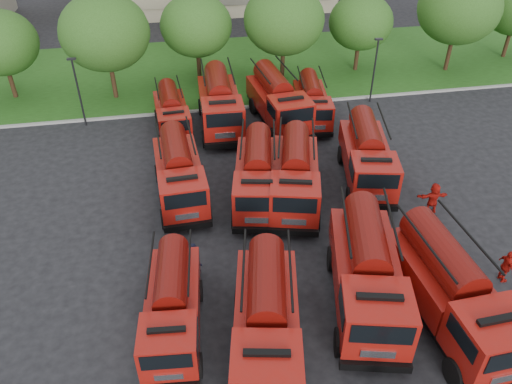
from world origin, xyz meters
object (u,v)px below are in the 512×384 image
(fire_truck_0, at_px, (172,305))
(fire_truck_10, at_px, (278,100))
(fire_truck_4, at_px, (179,172))
(fire_truck_2, at_px, (367,272))
(fire_truck_3, at_px, (452,291))
(firefighter_5, at_px, (430,212))
(firefighter_4, at_px, (195,272))
(fire_truck_6, at_px, (295,175))
(fire_truck_9, at_px, (220,103))
(firefighter_2, at_px, (501,280))
(fire_truck_7, at_px, (367,155))
(fire_truck_1, at_px, (266,320))
(fire_truck_5, at_px, (258,175))
(fire_truck_11, at_px, (312,102))
(fire_truck_8, at_px, (172,113))

(fire_truck_0, bearing_deg, fire_truck_10, 70.12)
(fire_truck_4, bearing_deg, fire_truck_2, -54.26)
(fire_truck_3, xyz_separation_m, firefighter_5, (2.98, 7.32, -1.83))
(firefighter_4, bearing_deg, fire_truck_0, 118.34)
(fire_truck_6, bearing_deg, fire_truck_0, -117.21)
(fire_truck_4, relative_size, firefighter_4, 4.22)
(fire_truck_6, relative_size, fire_truck_9, 0.98)
(firefighter_5, bearing_deg, fire_truck_10, -59.39)
(firefighter_2, bearing_deg, fire_truck_7, 18.43)
(fire_truck_7, height_order, firefighter_2, fire_truck_7)
(fire_truck_1, xyz_separation_m, firefighter_2, (11.90, 1.69, -1.70))
(fire_truck_6, height_order, fire_truck_10, fire_truck_10)
(fire_truck_1, bearing_deg, fire_truck_10, 87.54)
(fire_truck_7, height_order, firefighter_4, fire_truck_7)
(firefighter_5, bearing_deg, fire_truck_9, -46.49)
(firefighter_5, bearing_deg, fire_truck_3, 71.24)
(fire_truck_2, bearing_deg, fire_truck_10, 104.09)
(fire_truck_1, relative_size, fire_truck_3, 0.96)
(fire_truck_5, bearing_deg, firefighter_4, -116.15)
(fire_truck_11, height_order, firefighter_5, fire_truck_11)
(fire_truck_2, bearing_deg, fire_truck_11, 95.86)
(fire_truck_9, height_order, fire_truck_11, fire_truck_9)
(fire_truck_7, bearing_deg, fire_truck_2, -98.34)
(fire_truck_0, bearing_deg, fire_truck_9, 82.30)
(fire_truck_2, bearing_deg, fire_truck_1, -147.04)
(fire_truck_4, height_order, fire_truck_7, fire_truck_7)
(fire_truck_3, bearing_deg, fire_truck_1, 177.22)
(firefighter_5, bearing_deg, firefighter_4, 13.29)
(firefighter_4, bearing_deg, fire_truck_9, -55.17)
(fire_truck_0, relative_size, fire_truck_8, 1.03)
(fire_truck_8, xyz_separation_m, fire_truck_10, (7.64, -0.15, 0.36))
(firefighter_4, xyz_separation_m, firefighter_5, (13.55, 2.37, 0.00))
(firefighter_2, height_order, firefighter_4, firefighter_2)
(fire_truck_3, bearing_deg, fire_truck_6, 111.20)
(fire_truck_7, xyz_separation_m, fire_truck_10, (-3.67, 8.24, 0.08))
(fire_truck_2, bearing_deg, fire_truck_6, 112.17)
(fire_truck_1, xyz_separation_m, fire_truck_10, (4.75, 19.36, 0.10))
(fire_truck_10, relative_size, firefighter_5, 4.27)
(fire_truck_0, height_order, firefighter_2, fire_truck_0)
(fire_truck_9, bearing_deg, fire_truck_7, -45.09)
(fire_truck_1, height_order, fire_truck_3, fire_truck_3)
(fire_truck_8, bearing_deg, fire_truck_4, -92.56)
(fire_truck_2, relative_size, fire_truck_3, 1.04)
(fire_truck_7, xyz_separation_m, firefighter_4, (-11.01, -6.20, -1.72))
(fire_truck_3, bearing_deg, fire_truck_2, 148.76)
(fire_truck_2, relative_size, fire_truck_7, 1.07)
(fire_truck_8, bearing_deg, firefighter_4, -91.94)
(firefighter_2, bearing_deg, fire_truck_8, 37.88)
(fire_truck_9, xyz_separation_m, fire_truck_10, (4.19, -0.26, -0.03))
(fire_truck_2, distance_m, firefighter_4, 8.31)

